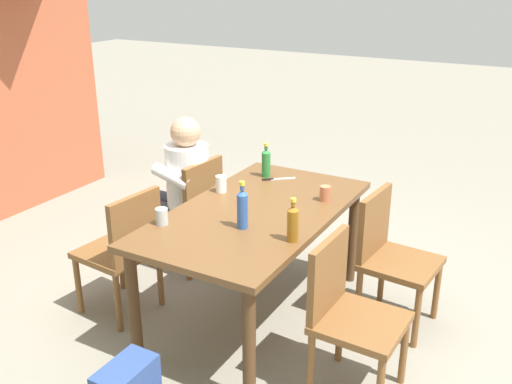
{
  "coord_description": "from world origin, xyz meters",
  "views": [
    {
      "loc": [
        -2.89,
        -1.61,
        2.16
      ],
      "look_at": [
        0.0,
        0.0,
        0.88
      ],
      "focal_mm": 40.47,
      "sensor_mm": 36.0,
      "label": 1
    }
  ],
  "objects_px": {
    "chair_near_left": "(347,309)",
    "table_knife": "(276,179)",
    "chair_far_right": "(192,208)",
    "cup_terracotta": "(325,193)",
    "bottle_amber": "(293,223)",
    "cup_white": "(221,184)",
    "chair_far_left": "(125,247)",
    "dining_table": "(256,223)",
    "cup_steel": "(162,216)",
    "person_in_white_shirt": "(179,184)",
    "bottle_green": "(266,162)",
    "bottle_blue": "(242,208)",
    "chair_near_right": "(390,252)"
  },
  "relations": [
    {
      "from": "chair_near_right",
      "to": "table_knife",
      "type": "distance_m",
      "value": 0.96
    },
    {
      "from": "dining_table",
      "to": "bottle_green",
      "type": "bearing_deg",
      "value": 22.61
    },
    {
      "from": "dining_table",
      "to": "chair_far_right",
      "type": "xyz_separation_m",
      "value": [
        0.37,
        0.76,
        -0.18
      ]
    },
    {
      "from": "chair_far_left",
      "to": "bottle_green",
      "type": "xyz_separation_m",
      "value": [
        0.96,
        -0.52,
        0.38
      ]
    },
    {
      "from": "chair_near_left",
      "to": "table_knife",
      "type": "distance_m",
      "value": 1.33
    },
    {
      "from": "table_knife",
      "to": "dining_table",
      "type": "bearing_deg",
      "value": -165.32
    },
    {
      "from": "chair_far_right",
      "to": "bottle_green",
      "type": "bearing_deg",
      "value": -67.66
    },
    {
      "from": "cup_white",
      "to": "bottle_green",
      "type": "bearing_deg",
      "value": -15.43
    },
    {
      "from": "chair_near_right",
      "to": "person_in_white_shirt",
      "type": "relative_size",
      "value": 0.74
    },
    {
      "from": "chair_near_right",
      "to": "chair_far_left",
      "type": "bearing_deg",
      "value": 116.66
    },
    {
      "from": "person_in_white_shirt",
      "to": "bottle_green",
      "type": "height_order",
      "value": "person_in_white_shirt"
    },
    {
      "from": "chair_near_left",
      "to": "bottle_green",
      "type": "xyz_separation_m",
      "value": [
        0.95,
        1.0,
        0.38
      ]
    },
    {
      "from": "chair_near_left",
      "to": "chair_far_right",
      "type": "bearing_deg",
      "value": 64.06
    },
    {
      "from": "chair_far_left",
      "to": "table_knife",
      "type": "bearing_deg",
      "value": -33.17
    },
    {
      "from": "dining_table",
      "to": "cup_steel",
      "type": "distance_m",
      "value": 0.61
    },
    {
      "from": "cup_steel",
      "to": "chair_near_left",
      "type": "bearing_deg",
      "value": -85.7
    },
    {
      "from": "dining_table",
      "to": "chair_far_right",
      "type": "height_order",
      "value": "chair_far_right"
    },
    {
      "from": "chair_far_right",
      "to": "cup_steel",
      "type": "relative_size",
      "value": 8.78
    },
    {
      "from": "dining_table",
      "to": "bottle_blue",
      "type": "height_order",
      "value": "bottle_blue"
    },
    {
      "from": "chair_far_right",
      "to": "cup_terracotta",
      "type": "distance_m",
      "value": 1.12
    },
    {
      "from": "chair_near_left",
      "to": "cup_steel",
      "type": "bearing_deg",
      "value": 94.3
    },
    {
      "from": "table_knife",
      "to": "chair_far_left",
      "type": "bearing_deg",
      "value": 146.83
    },
    {
      "from": "chair_near_right",
      "to": "chair_far_left",
      "type": "xyz_separation_m",
      "value": [
        -0.76,
        1.52,
        0.0
      ]
    },
    {
      "from": "chair_near_left",
      "to": "bottle_blue",
      "type": "height_order",
      "value": "bottle_blue"
    },
    {
      "from": "cup_terracotta",
      "to": "cup_steel",
      "type": "height_order",
      "value": "same"
    },
    {
      "from": "chair_near_left",
      "to": "chair_near_right",
      "type": "distance_m",
      "value": 0.75
    },
    {
      "from": "cup_steel",
      "to": "bottle_green",
      "type": "bearing_deg",
      "value": -7.44
    },
    {
      "from": "chair_near_right",
      "to": "cup_terracotta",
      "type": "bearing_deg",
      "value": 93.23
    },
    {
      "from": "person_in_white_shirt",
      "to": "cup_white",
      "type": "relative_size",
      "value": 10.42
    },
    {
      "from": "bottle_amber",
      "to": "cup_white",
      "type": "xyz_separation_m",
      "value": [
        0.44,
        0.75,
        -0.05
      ]
    },
    {
      "from": "cup_white",
      "to": "cup_steel",
      "type": "xyz_separation_m",
      "value": [
        -0.62,
        0.02,
        -0.01
      ]
    },
    {
      "from": "person_in_white_shirt",
      "to": "cup_white",
      "type": "distance_m",
      "value": 0.58
    },
    {
      "from": "dining_table",
      "to": "person_in_white_shirt",
      "type": "relative_size",
      "value": 1.41
    },
    {
      "from": "chair_far_right",
      "to": "chair_far_left",
      "type": "bearing_deg",
      "value": 179.99
    },
    {
      "from": "cup_steel",
      "to": "cup_white",
      "type": "bearing_deg",
      "value": -1.79
    },
    {
      "from": "cup_steel",
      "to": "table_knife",
      "type": "height_order",
      "value": "cup_steel"
    },
    {
      "from": "dining_table",
      "to": "cup_steel",
      "type": "bearing_deg",
      "value": 140.44
    },
    {
      "from": "dining_table",
      "to": "chair_far_left",
      "type": "height_order",
      "value": "chair_far_left"
    },
    {
      "from": "chair_far_left",
      "to": "dining_table",
      "type": "bearing_deg",
      "value": -63.32
    },
    {
      "from": "dining_table",
      "to": "chair_near_right",
      "type": "bearing_deg",
      "value": -63.36
    },
    {
      "from": "bottle_amber",
      "to": "table_knife",
      "type": "distance_m",
      "value": 1.0
    },
    {
      "from": "person_in_white_shirt",
      "to": "cup_steel",
      "type": "xyz_separation_m",
      "value": [
        -0.83,
        -0.49,
        0.16
      ]
    },
    {
      "from": "bottle_blue",
      "to": "chair_far_right",
      "type": "bearing_deg",
      "value": 52.22
    },
    {
      "from": "chair_far_left",
      "to": "cup_steel",
      "type": "xyz_separation_m",
      "value": [
        -0.07,
        -0.38,
        0.32
      ]
    },
    {
      "from": "cup_steel",
      "to": "bottle_amber",
      "type": "bearing_deg",
      "value": -77.25
    },
    {
      "from": "chair_near_left",
      "to": "cup_steel",
      "type": "distance_m",
      "value": 1.18
    },
    {
      "from": "bottle_blue",
      "to": "table_knife",
      "type": "relative_size",
      "value": 1.45
    },
    {
      "from": "chair_far_left",
      "to": "table_knife",
      "type": "distance_m",
      "value": 1.16
    },
    {
      "from": "bottle_amber",
      "to": "chair_far_right",
      "type": "bearing_deg",
      "value": 60.44
    },
    {
      "from": "chair_near_right",
      "to": "cup_white",
      "type": "height_order",
      "value": "cup_white"
    }
  ]
}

